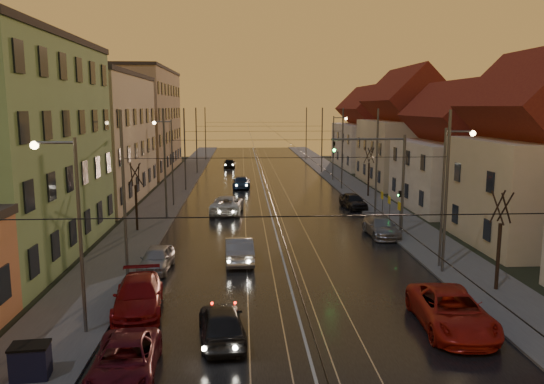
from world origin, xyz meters
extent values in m
plane|color=black|center=(0.00, 0.00, 0.00)|extent=(160.00, 160.00, 0.00)
cube|color=black|center=(0.00, 40.00, 0.02)|extent=(16.00, 120.00, 0.04)
cube|color=#4C4C4C|center=(-10.00, 40.00, 0.07)|extent=(4.00, 120.00, 0.15)
cube|color=#4C4C4C|center=(10.00, 40.00, 0.07)|extent=(4.00, 120.00, 0.15)
cube|color=gray|center=(-2.20, 40.00, 0.06)|extent=(0.06, 120.00, 0.03)
cube|color=gray|center=(-0.77, 40.00, 0.06)|extent=(0.06, 120.00, 0.03)
cube|color=gray|center=(0.77, 40.00, 0.06)|extent=(0.06, 120.00, 0.03)
cube|color=gray|center=(2.20, 40.00, 0.06)|extent=(0.06, 120.00, 0.03)
cube|color=beige|center=(-17.50, 34.00, 6.00)|extent=(10.00, 20.00, 12.00)
cube|color=#927C5E|center=(-17.50, 58.00, 7.00)|extent=(10.00, 24.00, 14.00)
cube|color=#C0B694|center=(17.00, 15.00, 3.50)|extent=(8.50, 10.00, 7.00)
pyramid|color=#5D1915|center=(17.00, 15.00, 8.90)|extent=(8.67, 10.20, 3.80)
cube|color=#B9B6AB|center=(17.00, 28.00, 3.00)|extent=(9.00, 12.00, 6.00)
pyramid|color=#5D1915|center=(17.00, 28.00, 7.60)|extent=(9.18, 12.24, 3.20)
cube|color=#C0B694|center=(17.00, 43.00, 3.75)|extent=(9.00, 14.00, 7.50)
pyramid|color=#5D1915|center=(17.00, 43.00, 9.50)|extent=(9.18, 14.28, 4.00)
cube|color=#B9B6AB|center=(17.00, 61.00, 3.25)|extent=(9.00, 16.00, 6.50)
pyramid|color=#5D1915|center=(17.00, 61.00, 8.25)|extent=(9.18, 16.32, 3.50)
cylinder|color=#595B60|center=(-8.60, 9.00, 4.50)|extent=(0.16, 0.16, 9.00)
cylinder|color=#595B60|center=(8.60, 9.00, 4.50)|extent=(0.16, 0.16, 9.00)
cylinder|color=#595B60|center=(-8.60, 24.00, 4.50)|extent=(0.16, 0.16, 9.00)
cylinder|color=#595B60|center=(8.60, 24.00, 4.50)|extent=(0.16, 0.16, 9.00)
cylinder|color=#595B60|center=(-8.60, 39.00, 4.50)|extent=(0.16, 0.16, 9.00)
cylinder|color=#595B60|center=(8.60, 39.00, 4.50)|extent=(0.16, 0.16, 9.00)
cylinder|color=#595B60|center=(-8.60, 54.00, 4.50)|extent=(0.16, 0.16, 9.00)
cylinder|color=#595B60|center=(8.60, 54.00, 4.50)|extent=(0.16, 0.16, 9.00)
cylinder|color=#595B60|center=(-8.60, 72.00, 4.50)|extent=(0.16, 0.16, 9.00)
cylinder|color=#595B60|center=(8.60, 72.00, 4.50)|extent=(0.16, 0.16, 9.00)
cylinder|color=#595B60|center=(-8.80, 2.00, 4.00)|extent=(0.14, 0.14, 8.00)
cylinder|color=#595B60|center=(-9.60, 2.00, 7.80)|extent=(1.60, 0.10, 0.10)
sphere|color=#FFD88C|center=(-10.32, 2.00, 7.70)|extent=(0.32, 0.32, 0.32)
cylinder|color=#595B60|center=(8.80, 10.00, 4.00)|extent=(0.14, 0.14, 8.00)
cylinder|color=#595B60|center=(9.60, 10.00, 7.80)|extent=(1.60, 0.10, 0.10)
sphere|color=#FFD88C|center=(10.32, 10.00, 7.70)|extent=(0.32, 0.32, 0.32)
cylinder|color=#595B60|center=(-8.80, 30.00, 4.00)|extent=(0.14, 0.14, 8.00)
cylinder|color=#595B60|center=(-9.60, 30.00, 7.80)|extent=(1.60, 0.10, 0.10)
sphere|color=#FFD88C|center=(-10.32, 30.00, 7.70)|extent=(0.32, 0.32, 0.32)
cylinder|color=#595B60|center=(8.80, 46.00, 4.00)|extent=(0.14, 0.14, 8.00)
cylinder|color=#595B60|center=(9.60, 46.00, 7.80)|extent=(1.60, 0.10, 0.10)
sphere|color=#FFD88C|center=(10.32, 46.00, 7.70)|extent=(0.32, 0.32, 0.32)
cylinder|color=#595B60|center=(9.00, 18.00, 3.60)|extent=(0.20, 0.20, 7.20)
cylinder|color=#595B60|center=(6.40, 18.00, 6.90)|extent=(5.20, 0.14, 0.14)
imported|color=black|center=(4.00, 18.00, 6.30)|extent=(0.15, 0.18, 0.90)
sphere|color=#19FF3F|center=(4.00, 17.88, 6.15)|extent=(0.20, 0.20, 0.20)
cylinder|color=black|center=(-10.20, 20.00, 1.75)|extent=(0.18, 0.18, 3.50)
cylinder|color=black|center=(-9.97, 20.09, 4.30)|extent=(0.37, 0.92, 1.61)
cylinder|color=black|center=(-10.29, 20.23, 4.30)|extent=(0.91, 0.40, 1.61)
cylinder|color=black|center=(-10.43, 19.91, 4.30)|extent=(0.37, 0.92, 1.61)
cylinder|color=black|center=(-10.07, 19.78, 4.30)|extent=(0.84, 0.54, 1.62)
cylinder|color=black|center=(10.20, 6.00, 1.75)|extent=(0.18, 0.18, 3.50)
cylinder|color=black|center=(10.43, 6.09, 4.30)|extent=(0.37, 0.92, 1.61)
cylinder|color=black|center=(10.11, 6.23, 4.30)|extent=(0.91, 0.40, 1.61)
cylinder|color=black|center=(9.97, 5.91, 4.30)|extent=(0.37, 0.92, 1.61)
cylinder|color=black|center=(10.32, 5.78, 4.30)|extent=(0.84, 0.54, 1.62)
cylinder|color=black|center=(10.40, 34.00, 1.75)|extent=(0.18, 0.18, 3.50)
cylinder|color=black|center=(10.63, 34.09, 4.30)|extent=(0.37, 0.92, 1.61)
cylinder|color=black|center=(10.31, 34.23, 4.30)|extent=(0.91, 0.40, 1.61)
cylinder|color=black|center=(10.17, 33.91, 4.30)|extent=(0.37, 0.92, 1.61)
cylinder|color=black|center=(10.53, 33.78, 4.30)|extent=(0.84, 0.54, 1.62)
imported|color=black|center=(-3.27, 1.17, 0.73)|extent=(2.18, 4.46, 1.47)
imported|color=gray|center=(-2.65, 11.92, 0.76)|extent=(1.83, 4.69, 1.52)
imported|color=#B3B3B3|center=(-3.75, 26.54, 0.77)|extent=(2.95, 5.72, 1.54)
imported|color=#192C4D|center=(-2.51, 40.76, 0.69)|extent=(2.08, 4.79, 1.37)
imported|color=black|center=(-4.33, 60.93, 0.71)|extent=(1.70, 4.20, 1.43)
imported|color=#510D19|center=(-6.44, -1.65, 0.65)|extent=(2.42, 4.77, 1.29)
imported|color=maroon|center=(-7.13, 4.39, 0.74)|extent=(2.65, 5.33, 1.49)
imported|color=#A2A1A7|center=(-7.29, 10.54, 0.68)|extent=(1.83, 4.07, 1.36)
imported|color=#AD1B11|center=(6.20, 1.76, 0.79)|extent=(2.96, 5.84, 1.58)
imported|color=gray|center=(7.44, 17.71, 0.67)|extent=(2.06, 4.71, 1.35)
imported|color=black|center=(7.60, 28.05, 0.71)|extent=(2.22, 4.33, 1.41)
cube|color=black|center=(-9.56, -1.65, 0.70)|extent=(1.28, 0.92, 1.10)
camera|label=1|loc=(-2.41, -18.67, 9.17)|focal=35.00mm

